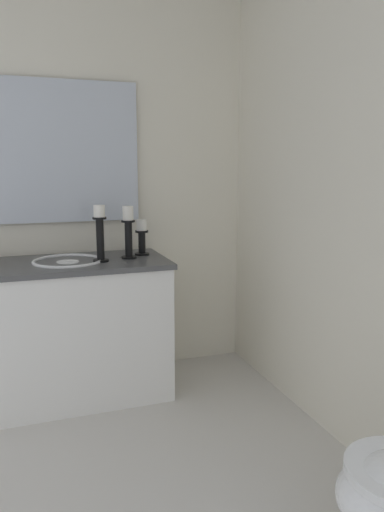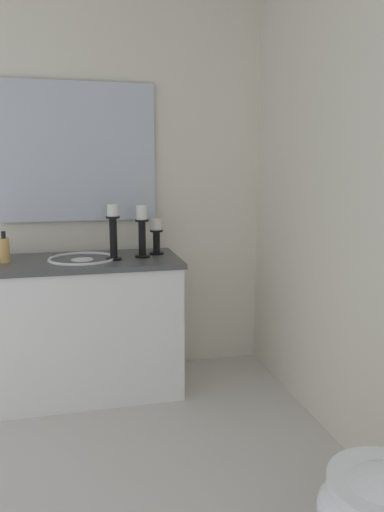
% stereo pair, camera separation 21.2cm
% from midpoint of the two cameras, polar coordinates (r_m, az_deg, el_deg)
% --- Properties ---
extents(floor, '(2.70, 2.29, 0.02)m').
position_cam_midpoint_polar(floor, '(2.29, -11.40, -26.67)').
color(floor, beige).
rests_on(floor, ground).
extents(wall_back, '(2.70, 0.04, 2.45)m').
position_cam_midpoint_polar(wall_back, '(2.27, 17.44, 6.51)').
color(wall_back, silver).
rests_on(wall_back, ground).
extents(wall_left, '(0.04, 2.29, 2.45)m').
position_cam_midpoint_polar(wall_left, '(3.18, -15.71, 7.59)').
color(wall_left, silver).
rests_on(wall_left, ground).
extents(vanity_cabinet, '(0.58, 1.15, 0.83)m').
position_cam_midpoint_polar(vanity_cabinet, '(3.00, -16.10, -8.41)').
color(vanity_cabinet, white).
rests_on(vanity_cabinet, ground).
extents(sink_basin, '(0.40, 0.40, 0.24)m').
position_cam_midpoint_polar(sink_basin, '(2.90, -16.46, -1.40)').
color(sink_basin, white).
rests_on(sink_basin, vanity_cabinet).
extents(mirror, '(0.02, 0.97, 0.85)m').
position_cam_midpoint_polar(mirror, '(3.12, -17.41, 11.64)').
color(mirror, silver).
extents(candle_holder_tall, '(0.09, 0.09, 0.22)m').
position_cam_midpoint_polar(candle_holder_tall, '(3.00, -7.98, 2.28)').
color(candle_holder_tall, black).
rests_on(candle_holder_tall, vanity_cabinet).
extents(candle_holder_short, '(0.09, 0.09, 0.31)m').
position_cam_midpoint_polar(candle_holder_short, '(2.89, -9.62, 2.95)').
color(candle_holder_short, black).
rests_on(candle_holder_short, vanity_cabinet).
extents(candle_holder_mid, '(0.09, 0.09, 0.33)m').
position_cam_midpoint_polar(candle_holder_mid, '(2.82, -12.96, 2.77)').
color(candle_holder_mid, black).
rests_on(candle_holder_mid, vanity_cabinet).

